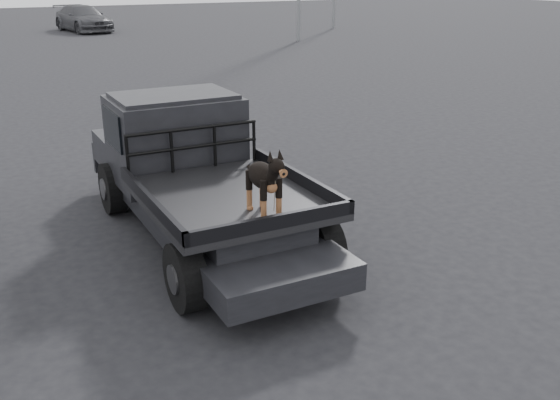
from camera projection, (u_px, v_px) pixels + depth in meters
ground at (216, 306)px, 6.74m from camera, size 120.00×120.00×0.00m
flatbed_ute at (202, 206)px, 8.30m from camera, size 2.00×5.40×0.92m
ute_cab at (175, 125)px, 8.78m from camera, size 1.72×1.30×0.88m
headache_rack at (194, 149)px, 8.21m from camera, size 1.80×0.08×0.55m
dog at (264, 181)px, 6.66m from camera, size 0.32×0.60×0.74m
distant_car_b at (83, 18)px, 35.99m from camera, size 2.87×5.29×1.45m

